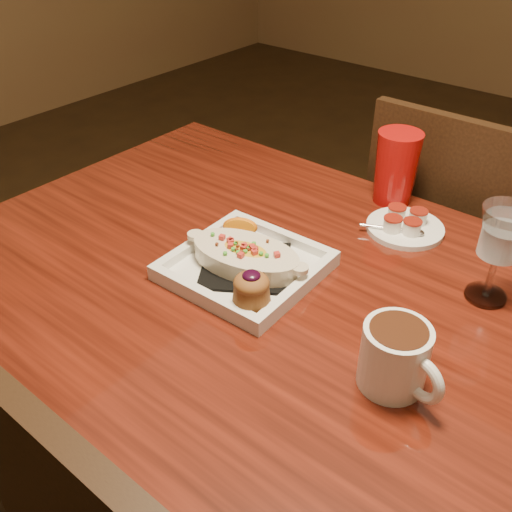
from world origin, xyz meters
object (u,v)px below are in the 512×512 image
Objects in this scene: red_tumbler at (396,168)px; saucer at (404,225)px; chair_far at (448,257)px; coffee_mug at (396,356)px; table at (318,345)px; goblet at (502,238)px; plate at (246,263)px.

saucer is at bearing -50.54° from red_tumbler.
coffee_mug is (0.18, -0.72, 0.30)m from chair_far.
coffee_mug is 0.43m from saucer.
table is 9.51× the size of saucer.
coffee_mug is 0.85× the size of red_tumbler.
goblet is 0.26m from saucer.
saucer is 0.98× the size of red_tumbler.
table is at bearing -78.17° from red_tumbler.
plate is 1.65× the size of saucer.
goblet is (0.21, -0.43, 0.37)m from chair_far.
chair_far is at bearing 115.81° from goblet.
plate is at bearing -172.04° from table.
red_tumbler reaches higher than table.
table is 9.36× the size of red_tumbler.
goblet reaches higher than red_tumbler.
coffee_mug is at bearing 104.07° from chair_far.
saucer is (-0.00, 0.30, 0.11)m from table.
red_tumbler is (0.07, 0.42, 0.05)m from plate.
plate is at bearing -114.91° from saucer.
red_tumbler is at bearing 101.83° from table.
chair_far reaches higher than table.
table is 0.45m from red_tumbler.
coffee_mug is 0.86× the size of saucer.
table is at bearing 90.00° from chair_far.
saucer is (0.15, 0.32, -0.01)m from plate.
goblet is at bearing 29.00° from plate.
table is 0.65m from chair_far.
table is at bearing 6.04° from plate.
red_tumbler reaches higher than saucer.
goblet reaches higher than table.
plate is 0.43m from goblet.
red_tumbler is (-0.26, 0.49, 0.02)m from coffee_mug.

